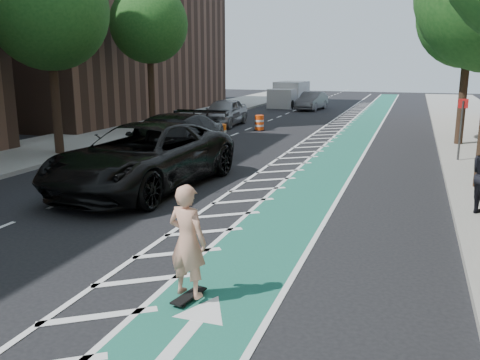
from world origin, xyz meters
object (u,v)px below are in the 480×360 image
at_px(suv_far, 170,143).
at_px(barrel_a, 143,156).
at_px(suv_near, 144,157).
at_px(skateboarder, 188,241).

height_order(suv_far, barrel_a, suv_far).
xyz_separation_m(suv_near, suv_far, (-0.53, 2.82, -0.02)).
distance_m(suv_near, barrel_a, 2.95).
height_order(skateboarder, barrel_a, skateboarder).
bearing_deg(suv_near, suv_far, 105.08).
distance_m(skateboarder, suv_near, 7.90).
xyz_separation_m(skateboarder, suv_far, (-5.00, 9.34, -0.06)).
height_order(suv_near, suv_far, suv_near).
xyz_separation_m(suv_near, barrel_a, (-1.47, 2.50, -0.51)).
bearing_deg(skateboarder, suv_far, -50.38).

